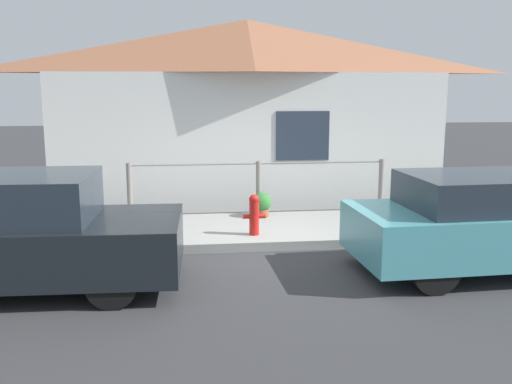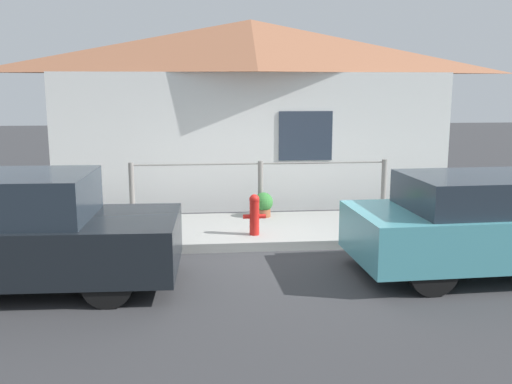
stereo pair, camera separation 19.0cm
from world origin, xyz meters
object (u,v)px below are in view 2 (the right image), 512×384
car_left (12,233)px  car_right (492,224)px  potted_plant_near_hydrant (263,204)px  fire_hydrant (254,214)px

car_left → car_right: 6.37m
car_right → potted_plant_near_hydrant: car_right is taller
car_left → fire_hydrant: car_left is taller
car_left → car_right: (6.37, -0.00, -0.04)m
car_right → fire_hydrant: bearing=147.9°
fire_hydrant → potted_plant_near_hydrant: 1.33m
car_right → fire_hydrant: car_right is taller
car_right → potted_plant_near_hydrant: size_ratio=8.67×
car_left → fire_hydrant: 3.72m
car_right → potted_plant_near_hydrant: bearing=130.3°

